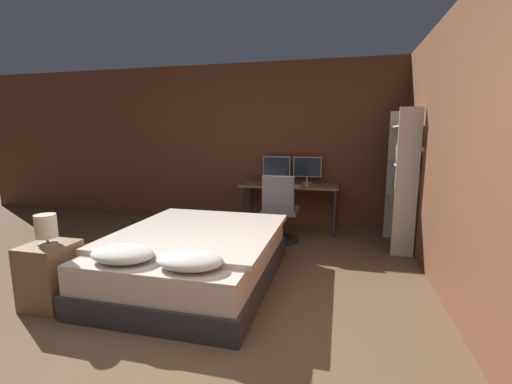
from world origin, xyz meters
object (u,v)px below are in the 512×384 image
at_px(nightstand, 51,275).
at_px(computer_mouse, 307,186).
at_px(monitor_right, 307,168).
at_px(monitor_left, 277,167).
at_px(bed, 195,257).
at_px(desk, 290,190).
at_px(bookshelf, 403,174).
at_px(bedside_lamp, 46,227).
at_px(keyboard, 288,186).
at_px(office_chair, 280,215).

relative_size(nightstand, computer_mouse, 8.16).
bearing_deg(computer_mouse, monitor_right, 95.41).
xyz_separation_m(monitor_left, monitor_right, (0.51, 0.00, 0.00)).
bearing_deg(monitor_left, computer_mouse, -37.94).
relative_size(bed, desk, 1.35).
height_order(monitor_right, bookshelf, bookshelf).
distance_m(desk, monitor_right, 0.47).
bearing_deg(desk, bed, -106.56).
height_order(bed, monitor_right, monitor_right).
distance_m(nightstand, bedside_lamp, 0.44).
bearing_deg(bookshelf, monitor_right, 149.24).
xyz_separation_m(bed, keyboard, (0.66, 2.01, 0.48)).
bearing_deg(nightstand, monitor_left, 65.76).
height_order(nightstand, monitor_right, monitor_right).
distance_m(nightstand, computer_mouse, 3.46).
distance_m(keyboard, computer_mouse, 0.29).
height_order(bed, bedside_lamp, bedside_lamp).
distance_m(monitor_left, bookshelf, 1.99).
distance_m(bedside_lamp, desk, 3.44).
relative_size(monitor_left, office_chair, 0.47).
height_order(nightstand, monitor_left, monitor_left).
height_order(bed, monitor_left, monitor_left).
bearing_deg(bookshelf, bedside_lamp, -143.43).
bearing_deg(computer_mouse, nightstand, -125.58).
relative_size(bedside_lamp, monitor_left, 0.59).
relative_size(monitor_right, keyboard, 1.12).
relative_size(monitor_right, bookshelf, 0.25).
bearing_deg(nightstand, office_chair, 54.21).
height_order(nightstand, office_chair, office_chair).
distance_m(bedside_lamp, bookshelf, 4.08).
relative_size(keyboard, bookshelf, 0.22).
bearing_deg(monitor_right, bookshelf, -30.76).
bearing_deg(desk, keyboard, -90.00).
xyz_separation_m(bedside_lamp, bookshelf, (3.27, 2.43, 0.29)).
height_order(keyboard, computer_mouse, computer_mouse).
relative_size(monitor_left, computer_mouse, 6.51).
bearing_deg(bed, desk, 73.44).
bearing_deg(keyboard, bookshelf, -12.84).
xyz_separation_m(monitor_left, keyboard, (0.25, -0.43, -0.24)).
relative_size(nightstand, keyboard, 1.40).
bearing_deg(monitor_left, office_chair, -76.42).
relative_size(monitor_left, keyboard, 1.12).
bearing_deg(bedside_lamp, monitor_right, 58.70).
xyz_separation_m(desk, bookshelf, (1.57, -0.57, 0.36)).
distance_m(monitor_left, computer_mouse, 0.73).
relative_size(bedside_lamp, desk, 0.18).
xyz_separation_m(monitor_right, computer_mouse, (0.04, -0.43, -0.23)).
bearing_deg(monitor_right, keyboard, -120.71).
height_order(nightstand, keyboard, keyboard).
bearing_deg(computer_mouse, keyboard, 180.00).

